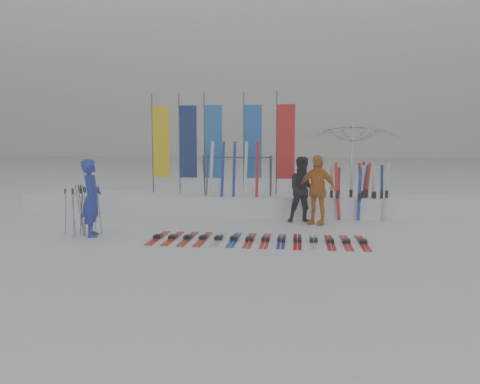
# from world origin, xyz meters

# --- Properties ---
(ground) EXTENTS (120.00, 120.00, 0.00)m
(ground) POSITION_xyz_m (0.00, 0.00, 0.00)
(ground) COLOR white
(ground) RESTS_ON ground
(snow_bank) EXTENTS (14.00, 1.60, 0.60)m
(snow_bank) POSITION_xyz_m (0.00, 4.60, 0.30)
(snow_bank) COLOR white
(snow_bank) RESTS_ON ground
(person_blue) EXTENTS (0.65, 0.78, 1.84)m
(person_blue) POSITION_xyz_m (-3.23, 0.59, 0.92)
(person_blue) COLOR #1C2EA4
(person_blue) RESTS_ON ground
(person_black) EXTENTS (1.00, 0.83, 1.84)m
(person_black) POSITION_xyz_m (1.79, 3.11, 0.92)
(person_black) COLOR black
(person_black) RESTS_ON ground
(person_yellow) EXTENTS (1.20, 0.89, 1.90)m
(person_yellow) POSITION_xyz_m (2.15, 2.87, 0.95)
(person_yellow) COLOR orange
(person_yellow) RESTS_ON ground
(tent_canopy) EXTENTS (4.14, 4.17, 2.92)m
(tent_canopy) POSITION_xyz_m (3.46, 6.04, 1.46)
(tent_canopy) COLOR white
(tent_canopy) RESTS_ON ground
(ski_row) EXTENTS (4.85, 1.67, 0.07)m
(ski_row) POSITION_xyz_m (0.74, 0.53, 0.04)
(ski_row) COLOR red
(ski_row) RESTS_ON ground
(pole_cluster) EXTENTS (0.87, 0.81, 1.25)m
(pole_cluster) POSITION_xyz_m (-3.48, 0.64, 0.60)
(pole_cluster) COLOR #595B60
(pole_cluster) RESTS_ON ground
(feather_flags) EXTENTS (4.60, 0.19, 3.20)m
(feather_flags) POSITION_xyz_m (-0.87, 4.80, 2.24)
(feather_flags) COLOR #383A3F
(feather_flags) RESTS_ON ground
(ski_rack) EXTENTS (2.04, 0.80, 1.23)m
(ski_rack) POSITION_xyz_m (-0.18, 4.20, 1.38)
(ski_rack) COLOR #383A3F
(ski_rack) RESTS_ON ground
(upright_skis) EXTENTS (1.60, 1.02, 1.69)m
(upright_skis) POSITION_xyz_m (3.45, 4.10, 0.79)
(upright_skis) COLOR silver
(upright_skis) RESTS_ON ground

